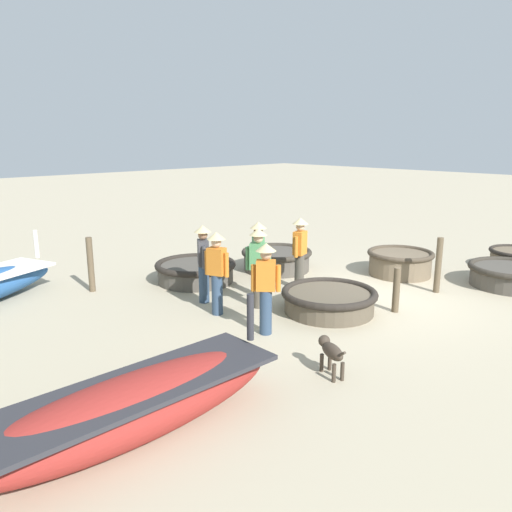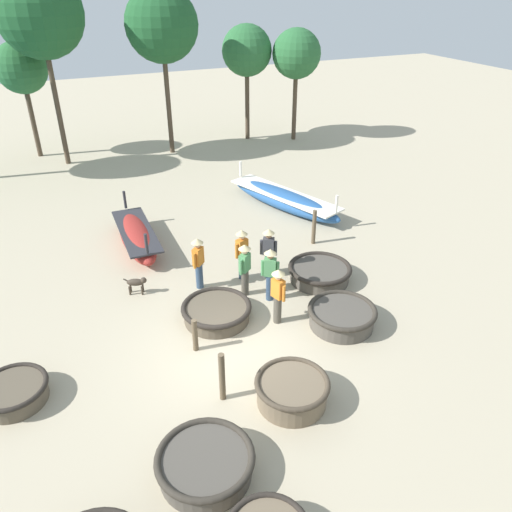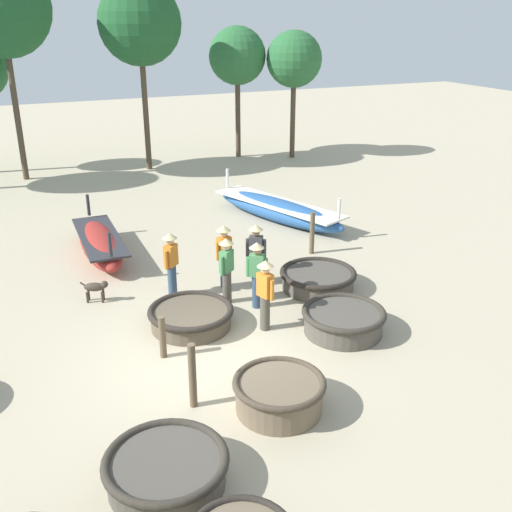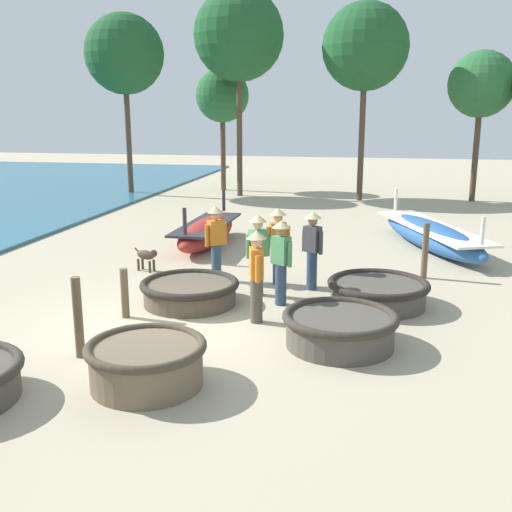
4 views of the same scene
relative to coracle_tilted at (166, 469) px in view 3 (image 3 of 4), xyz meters
name	(u,v)px [view 3 (image 3 of 4)]	position (x,y,z in m)	size (l,w,h in m)	color
ground_plane	(206,359)	(1.70, 3.07, -0.28)	(80.00, 80.00, 0.00)	tan
coracle_tilted	(166,469)	(0.00, 0.00, 0.00)	(1.91, 1.91, 0.52)	#4C473F
coracle_nearest	(191,316)	(1.86, 4.51, -0.02)	(1.94, 1.94, 0.48)	brown
coracle_front_right	(343,320)	(4.87, 2.91, 0.02)	(1.86, 1.86, 0.56)	#4C473F
coracle_front_left	(318,278)	(5.47, 5.13, -0.01)	(1.97, 1.97, 0.50)	#4C473F
coracle_weathered	(279,393)	(2.34, 0.97, 0.05)	(1.67, 1.67, 0.62)	brown
long_boat_white_hull	(278,210)	(6.89, 10.41, 0.10)	(3.00, 5.63, 1.34)	#285693
long_boat_ochre_hull	(100,244)	(0.78, 9.59, 0.11)	(1.14, 4.05, 1.36)	maroon
fisherman_crouching	(265,290)	(3.34, 3.74, 0.67)	(0.36, 0.51, 1.67)	#4C473D
fisherman_with_hat	(171,260)	(1.94, 6.23, 0.67)	(0.42, 0.39, 1.67)	#2D425B
fisherman_standing_right	(257,271)	(3.61, 4.80, 0.67)	(0.46, 0.37, 1.67)	#2D425B
fisherman_hauling	(256,251)	(4.09, 5.94, 0.67)	(0.46, 0.37, 1.67)	#2D425B
fisherman_standing_left	(224,252)	(3.33, 6.21, 0.67)	(0.50, 0.36, 1.67)	#2D425B
fisherman_by_coracle	(227,266)	(3.05, 5.34, 0.67)	(0.44, 0.38, 1.67)	#4C473D
dog	(96,288)	(0.15, 6.66, 0.09)	(0.65, 0.38, 0.55)	#3D3328
mooring_post_shoreline	(163,337)	(0.94, 3.52, 0.18)	(0.14, 0.14, 0.92)	brown
mooring_post_inland	(312,233)	(6.49, 7.31, 0.35)	(0.14, 0.14, 1.26)	brown
mooring_post_mid_beach	(192,376)	(0.98, 1.69, 0.35)	(0.14, 0.14, 1.27)	brown
tree_leftmost	(1,8)	(-0.54, 19.65, 6.46)	(3.80, 3.80, 8.67)	#4C3D2D
tree_tall_back	(237,56)	(9.35, 19.98, 4.40)	(2.65, 2.65, 6.05)	#4C3D2D
tree_center	(140,24)	(4.71, 19.28, 5.86)	(3.47, 3.47, 7.90)	#4C3D2D
tree_left_mid	(294,60)	(11.70, 18.79, 4.26)	(2.57, 2.57, 5.87)	#4C3D2D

